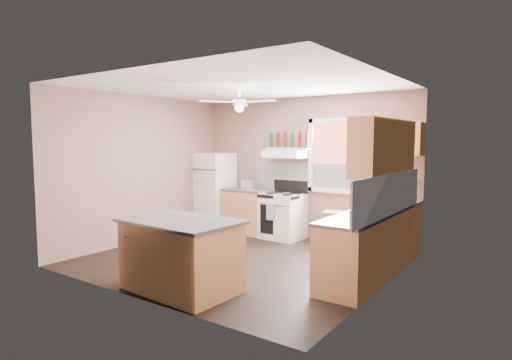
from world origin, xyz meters
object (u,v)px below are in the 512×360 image
Objects in this scene: toaster at (249,184)px; stove at (283,216)px; island at (181,257)px; refrigerator at (215,191)px; cart at (342,229)px.

stove is at bearing 13.91° from toaster.
island is at bearing -52.48° from toaster.
refrigerator is 2.91m from cart.
stove is at bearing 100.99° from island.
toaster is 0.20× the size of island.
stove is (1.68, 0.02, -0.37)m from refrigerator.
toaster is 3.50m from island.
stove reaches higher than cart.
toaster is 2.13m from cart.
refrigerator reaches higher than island.
refrigerator is at bearing 167.79° from cart.
cart is (2.87, 0.09, -0.49)m from refrigerator.
stove is at bearing 169.18° from cart.
toaster is 0.33× the size of stove.
cart is at bearing 5.06° from refrigerator.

